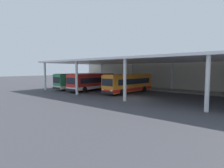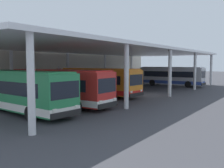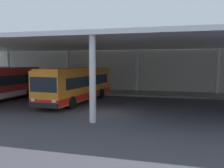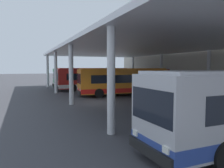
% 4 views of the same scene
% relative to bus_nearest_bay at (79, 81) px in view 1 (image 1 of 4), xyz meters
% --- Properties ---
extents(ground_plane, '(200.00, 200.00, 0.00)m').
position_rel_bus_nearest_bay_xyz_m(ground_plane, '(15.26, -3.22, -1.66)').
color(ground_plane, '#3D3D42').
extents(platform_kerb, '(42.00, 4.50, 0.18)m').
position_rel_bus_nearest_bay_xyz_m(platform_kerb, '(15.26, 8.53, -1.57)').
color(platform_kerb, gray).
rests_on(platform_kerb, ground).
extents(station_building_facade, '(48.00, 1.60, 6.91)m').
position_rel_bus_nearest_bay_xyz_m(station_building_facade, '(15.26, 11.78, 1.80)').
color(station_building_facade, beige).
rests_on(station_building_facade, ground).
extents(canopy_shelter, '(40.00, 17.00, 5.55)m').
position_rel_bus_nearest_bay_xyz_m(canopy_shelter, '(15.26, 2.28, 3.63)').
color(canopy_shelter, silver).
rests_on(canopy_shelter, ground).
extents(bus_nearest_bay, '(3.14, 10.66, 3.17)m').
position_rel_bus_nearest_bay_xyz_m(bus_nearest_bay, '(0.00, 0.00, 0.00)').
color(bus_nearest_bay, '#28844C').
rests_on(bus_nearest_bay, ground).
extents(bus_second_bay, '(2.80, 10.55, 3.17)m').
position_rel_bus_nearest_bay_xyz_m(bus_second_bay, '(3.90, -0.11, 0.00)').
color(bus_second_bay, red).
rests_on(bus_second_bay, ground).
extents(bus_middle_bay, '(3.34, 10.69, 3.17)m').
position_rel_bus_nearest_bay_xyz_m(bus_middle_bay, '(11.24, 1.25, 0.00)').
color(bus_middle_bay, orange).
rests_on(bus_middle_bay, ground).
extents(bench_waiting, '(1.80, 0.45, 0.92)m').
position_rel_bus_nearest_bay_xyz_m(bench_waiting, '(5.02, 8.60, -0.99)').
color(bench_waiting, brown).
rests_on(bench_waiting, platform_kerb).
extents(trash_bin, '(0.52, 0.52, 0.98)m').
position_rel_bus_nearest_bay_xyz_m(trash_bin, '(1.87, 8.91, -0.98)').
color(trash_bin, maroon).
rests_on(trash_bin, platform_kerb).
extents(banner_sign, '(0.70, 0.12, 3.20)m').
position_rel_bus_nearest_bay_xyz_m(banner_sign, '(11.08, 7.72, 0.32)').
color(banner_sign, '#B2B2B7').
rests_on(banner_sign, platform_kerb).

